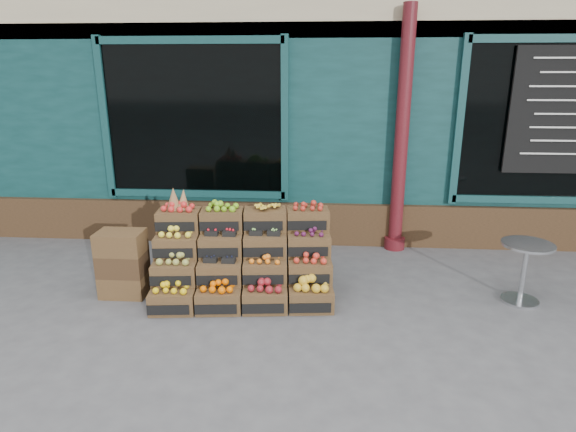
{
  "coord_description": "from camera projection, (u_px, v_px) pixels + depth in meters",
  "views": [
    {
      "loc": [
        0.18,
        -4.4,
        2.4
      ],
      "look_at": [
        -0.2,
        0.7,
        0.85
      ],
      "focal_mm": 30.0,
      "sensor_mm": 36.0,
      "label": 1
    }
  ],
  "objects": [
    {
      "name": "bistro_table",
      "position": [
        525.0,
        266.0,
        5.09
      ],
      "size": [
        0.53,
        0.53,
        0.67
      ],
      "rotation": [
        0.0,
        0.0,
        -0.26
      ],
      "color": "silver",
      "rests_on": "ground"
    },
    {
      "name": "crate_display",
      "position": [
        243.0,
        263.0,
        5.3
      ],
      "size": [
        1.98,
        1.11,
        1.19
      ],
      "rotation": [
        0.0,
        0.0,
        0.1
      ],
      "color": "#4F381F",
      "rests_on": "ground"
    },
    {
      "name": "shop_facade",
      "position": [
        316.0,
        71.0,
        9.09
      ],
      "size": [
        12.0,
        6.24,
        4.8
      ],
      "color": "#103838",
      "rests_on": "ground"
    },
    {
      "name": "ground",
      "position": [
        302.0,
        316.0,
        4.9
      ],
      "size": [
        60.0,
        60.0,
        0.0
      ],
      "primitive_type": "plane",
      "color": "#4C4C4F",
      "rests_on": "ground"
    },
    {
      "name": "shopkeeper",
      "position": [
        195.0,
        166.0,
        7.26
      ],
      "size": [
        0.74,
        0.49,
        2.03
      ],
      "primitive_type": "imported",
      "rotation": [
        0.0,
        0.0,
        3.15
      ],
      "color": "#195824",
      "rests_on": "ground"
    },
    {
      "name": "spare_crates",
      "position": [
        123.0,
        264.0,
        5.27
      ],
      "size": [
        0.49,
        0.34,
        0.74
      ],
      "rotation": [
        0.0,
        0.0,
        0.01
      ],
      "color": "#4F381F",
      "rests_on": "ground"
    }
  ]
}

